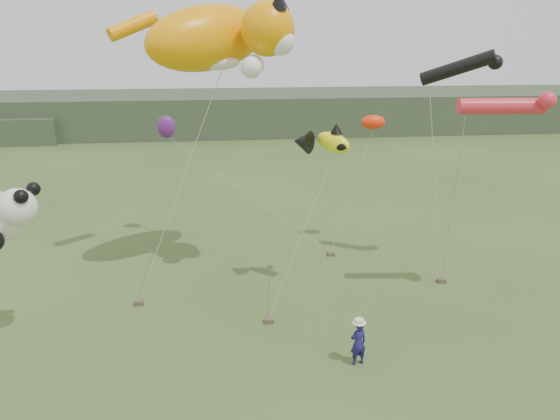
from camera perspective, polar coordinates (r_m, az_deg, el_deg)
The scene contains 8 objects.
ground at distance 18.02m, azimuth 1.54°, elevation -16.20°, with size 120.00×120.00×0.00m, color #385123.
headland at distance 60.02m, azimuth -7.37°, elevation 9.98°, with size 90.00×13.00×4.00m.
festival_attendant at distance 17.99m, azimuth 8.17°, elevation -13.59°, with size 0.55×0.36×1.51m, color #1A1756.
sandbag_anchors at distance 22.20m, azimuth -3.53°, elevation -8.94°, with size 17.78×6.44×0.17m.
cat_kite at distance 22.51m, azimuth -6.25°, elevation 17.52°, with size 7.38×5.44×3.28m.
fish_kite at distance 21.00m, azimuth 4.39°, elevation 7.16°, with size 2.50×1.62×1.26m.
tube_kites at distance 22.54m, azimuth 20.80°, elevation 12.04°, with size 3.43×5.08×2.19m.
misc_kites at distance 26.51m, azimuth -1.81°, elevation 8.90°, with size 10.80×2.83×1.28m.
Camera 1 is at (-2.11, -14.76, 10.12)m, focal length 35.00 mm.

